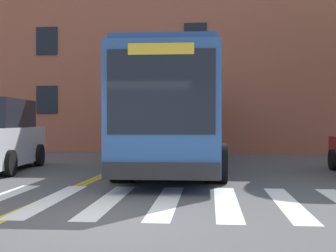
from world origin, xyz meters
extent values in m
plane|color=#4C4C4F|center=(0.00, 0.00, 0.00)|extent=(120.00, 120.00, 0.00)
cube|color=white|center=(-1.54, 1.67, 0.00)|extent=(0.62, 3.90, 0.01)
cube|color=white|center=(-0.38, 1.72, 0.00)|extent=(0.62, 3.90, 0.01)
cube|color=white|center=(0.78, 1.77, 0.00)|extent=(0.62, 3.90, 0.01)
cube|color=white|center=(1.94, 1.82, 0.00)|extent=(0.62, 3.90, 0.01)
cube|color=white|center=(3.10, 1.87, 0.00)|extent=(0.62, 3.90, 0.01)
cube|color=gold|center=(-1.71, 15.72, 0.00)|extent=(0.12, 36.00, 0.01)
cube|color=gold|center=(-1.55, 15.72, 0.00)|extent=(0.12, 36.00, 0.01)
cube|color=#2D5699|center=(0.25, 8.10, 1.83)|extent=(3.16, 11.54, 2.97)
cube|color=black|center=(1.52, 8.17, 2.13)|extent=(0.61, 10.49, 1.07)
cube|color=black|center=(-1.01, 8.02, 2.13)|extent=(0.61, 10.49, 1.07)
cube|color=black|center=(0.58, 2.38, 2.19)|extent=(2.27, 0.15, 1.78)
cube|color=yellow|center=(0.58, 2.38, 3.08)|extent=(1.39, 0.11, 0.24)
cube|color=#232326|center=(0.58, 2.35, 0.53)|extent=(2.47, 0.24, 0.36)
cube|color=#294E89|center=(0.25, 8.10, 3.40)|extent=(2.98, 11.08, 0.16)
cylinder|color=black|center=(1.66, 4.63, 0.51)|extent=(0.62, 1.04, 1.01)
cylinder|color=black|center=(-0.75, 4.49, 0.51)|extent=(0.62, 1.04, 1.01)
cylinder|color=black|center=(1.31, 10.73, 0.51)|extent=(0.62, 1.04, 1.01)
cylinder|color=black|center=(-1.09, 10.59, 0.51)|extent=(0.62, 1.04, 1.01)
cylinder|color=black|center=(-4.17, 5.23, 0.38)|extent=(0.32, 0.78, 0.76)
cylinder|color=black|center=(-4.60, 8.30, 0.38)|extent=(0.32, 0.78, 0.76)
cylinder|color=black|center=(5.29, 8.26, 0.33)|extent=(0.23, 0.66, 0.66)
cube|color=tan|center=(0.39, 18.07, 0.63)|extent=(2.01, 4.51, 0.90)
cube|color=black|center=(0.38, 18.21, 1.48)|extent=(1.74, 2.20, 0.81)
cube|color=white|center=(1.03, 15.86, 0.72)|extent=(0.20, 0.05, 0.14)
cube|color=white|center=(-0.07, 15.81, 0.72)|extent=(0.20, 0.05, 0.14)
cylinder|color=black|center=(1.39, 16.74, 0.33)|extent=(0.25, 0.67, 0.66)
cylinder|color=black|center=(-0.49, 16.66, 0.33)|extent=(0.25, 0.67, 0.66)
cylinder|color=black|center=(1.27, 19.49, 0.33)|extent=(0.25, 0.67, 0.66)
cylinder|color=black|center=(-0.60, 19.41, 0.33)|extent=(0.25, 0.67, 0.66)
cube|color=#9E5642|center=(-3.41, 19.06, 5.29)|extent=(28.16, 7.38, 10.59)
cube|color=black|center=(-7.16, 15.34, 2.65)|extent=(1.10, 0.06, 1.40)
cube|color=black|center=(0.34, 15.34, 2.65)|extent=(1.10, 0.06, 1.40)
cube|color=black|center=(-7.16, 15.34, 5.61)|extent=(1.10, 0.06, 1.40)
cube|color=black|center=(0.34, 15.34, 5.61)|extent=(1.10, 0.06, 1.40)
camera|label=1|loc=(2.00, -7.25, 1.58)|focal=50.00mm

